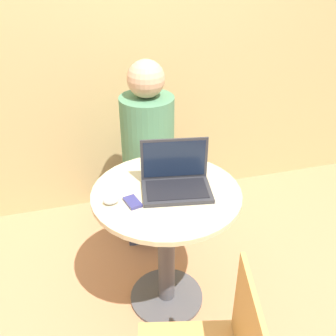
# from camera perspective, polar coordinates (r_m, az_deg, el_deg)

# --- Properties ---
(ground_plane) EXTENTS (12.00, 12.00, 0.00)m
(ground_plane) POSITION_cam_1_polar(r_m,az_deg,el_deg) (2.40, -0.20, -18.25)
(ground_plane) COLOR tan
(back_wall) EXTENTS (7.00, 0.05, 2.60)m
(back_wall) POSITION_cam_1_polar(r_m,az_deg,el_deg) (2.68, -6.86, 19.66)
(back_wall) COLOR tan
(back_wall) RESTS_ON ground_plane
(round_table) EXTENTS (0.73, 0.73, 0.75)m
(round_table) POSITION_cam_1_polar(r_m,az_deg,el_deg) (2.03, -0.23, -8.48)
(round_table) COLOR #4C4C51
(round_table) RESTS_ON ground_plane
(laptop) EXTENTS (0.36, 0.27, 0.24)m
(laptop) POSITION_cam_1_polar(r_m,az_deg,el_deg) (1.89, 1.14, -1.70)
(laptop) COLOR #2D2D33
(laptop) RESTS_ON round_table
(cell_phone) EXTENTS (0.08, 0.11, 0.02)m
(cell_phone) POSITION_cam_1_polar(r_m,az_deg,el_deg) (1.82, -5.18, -4.96)
(cell_phone) COLOR navy
(cell_phone) RESTS_ON round_table
(computer_mouse) EXTENTS (0.07, 0.05, 0.04)m
(computer_mouse) POSITION_cam_1_polar(r_m,az_deg,el_deg) (1.83, -8.29, -4.65)
(computer_mouse) COLOR #B2B2B7
(computer_mouse) RESTS_ON round_table
(person_seated) EXTENTS (0.36, 0.52, 1.23)m
(person_seated) POSITION_cam_1_polar(r_m,az_deg,el_deg) (2.55, -2.94, 0.30)
(person_seated) COLOR #3D4766
(person_seated) RESTS_ON ground_plane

